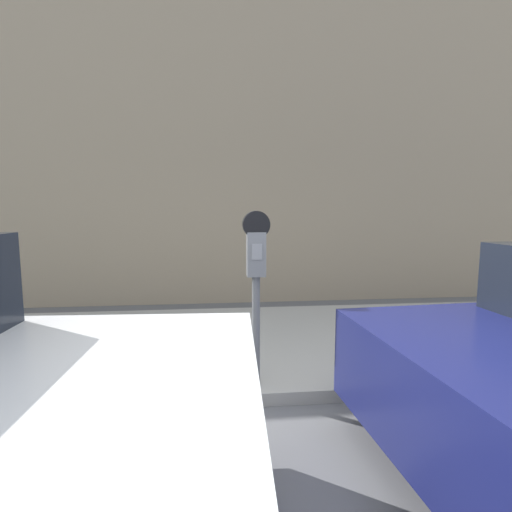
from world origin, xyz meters
name	(u,v)px	position (x,y,z in m)	size (l,w,h in m)	color
ground_plane	(323,468)	(0.00, 0.00, 0.00)	(60.00, 60.00, 0.00)	slate
sidewalk	(273,342)	(0.00, 2.20, 0.06)	(24.00, 2.80, 0.12)	#ADAAA3
building_facade	(253,151)	(0.00, 4.54, 2.55)	(24.00, 0.30, 5.11)	tan
parking_meter	(256,264)	(-0.32, 1.01, 1.16)	(0.22, 0.15, 1.48)	slate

